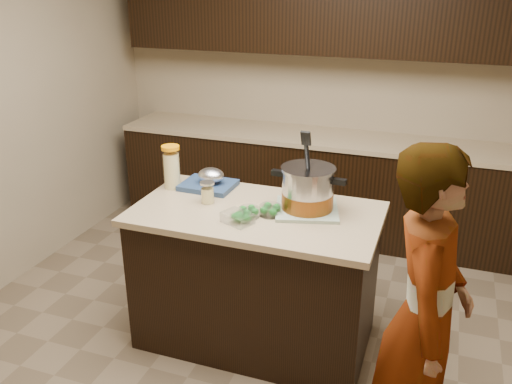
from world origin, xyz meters
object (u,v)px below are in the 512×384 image
(stock_pot, at_px, (308,191))
(lemonade_pitcher, at_px, (172,169))
(island, at_px, (256,276))
(person, at_px, (424,317))

(stock_pot, height_order, lemonade_pitcher, stock_pot)
(island, xyz_separation_m, person, (1.01, -0.62, 0.35))
(island, bearing_deg, lemonade_pitcher, 165.31)
(lemonade_pitcher, bearing_deg, stock_pot, -4.09)
(island, bearing_deg, person, -31.59)
(stock_pot, relative_size, lemonade_pitcher, 1.62)
(lemonade_pitcher, xyz_separation_m, person, (1.65, -0.79, -0.23))
(person, bearing_deg, lemonade_pitcher, 64.17)
(person, bearing_deg, island, 58.13)
(lemonade_pitcher, bearing_deg, island, -14.69)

